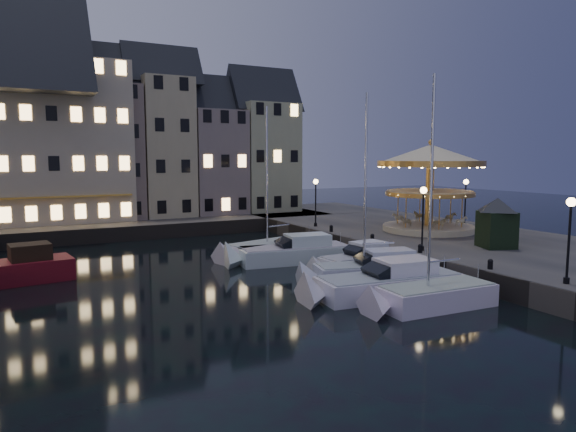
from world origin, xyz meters
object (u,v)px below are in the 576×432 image
motorboat_e (290,254)px  red_fishing_boat (6,272)px  motorboat_f (269,250)px  ticket_kiosk (497,214)px  motorboat_a (428,298)px  motorboat_d (355,264)px  bollard_c (372,237)px  bollard_d (331,228)px  streetlamp_a (570,228)px  motorboat_c (369,272)px  streetlamp_b (423,209)px  carousel (430,171)px  streetlamp_c (316,196)px  bollard_b (420,248)px  motorboat_b (383,285)px  bollard_a (490,264)px  streetlamp_d (466,196)px

motorboat_e → red_fishing_boat: red_fishing_boat is taller
motorboat_f → ticket_kiosk: bearing=-40.5°
motorboat_a → motorboat_d: 8.14m
bollard_c → motorboat_e: motorboat_e is taller
bollard_d → bollard_c: bearing=-90.0°
streetlamp_a → motorboat_c: bearing=120.4°
bollard_d → motorboat_a: motorboat_a is taller
streetlamp_b → carousel: bearing=44.3°
bollard_d → motorboat_e: size_ratio=0.06×
streetlamp_c → motorboat_d: size_ratio=0.64×
bollard_b → motorboat_f: 11.25m
motorboat_b → carousel: carousel is taller
red_fishing_boat → bollard_a: bearing=-31.8°
carousel → ticket_kiosk: size_ratio=2.25×
streetlamp_d → bollard_a: (-11.90, -13.00, -2.41)m
streetlamp_b → streetlamp_c: bearing=90.0°
bollard_d → streetlamp_c: bearing=80.3°
motorboat_f → red_fishing_boat: (-17.22, -0.28, 0.17)m
bollard_b → bollard_c: same height
motorboat_b → motorboat_f: motorboat_f is taller
streetlamp_a → bollard_c: size_ratio=7.32×
streetlamp_d → streetlamp_c: bearing=150.1°
motorboat_a → carousel: (12.60, 13.43, 5.71)m
streetlamp_c → red_fishing_boat: size_ratio=0.53×
bollard_b → motorboat_d: size_ratio=0.09×
motorboat_a → streetlamp_a: bearing=-29.1°
motorboat_e → red_fishing_boat: 17.68m
bollard_a → bollard_c: 10.50m
bollard_b → motorboat_e: (-5.90, 6.69, -0.96)m
bollard_c → carousel: bearing=16.2°
motorboat_a → streetlamp_d: bearing=38.9°
streetlamp_b → motorboat_f: bearing=127.7°
streetlamp_b → bollard_d: streetlamp_b is taller
motorboat_d → streetlamp_a: bearing=-68.7°
streetlamp_d → bollard_a: bearing=-132.5°
streetlamp_b → streetlamp_d: 13.29m
motorboat_b → motorboat_e: bearing=91.1°
bollard_d → motorboat_f: bearing=-169.2°
bollard_b → motorboat_f: bearing=123.7°
streetlamp_a → bollard_a: 4.71m
motorboat_e → motorboat_c: bearing=-79.7°
motorboat_a → motorboat_f: (-1.02, 15.59, -0.01)m
bollard_b → carousel: (7.42, 7.15, 4.65)m
motorboat_b → streetlamp_b: bearing=32.2°
motorboat_c → red_fishing_boat: motorboat_c is taller
bollard_c → motorboat_d: bearing=-139.3°
streetlamp_b → bollard_a: bearing=-95.7°
bollard_d → ticket_kiosk: bearing=-63.1°
bollard_a → motorboat_c: motorboat_c is taller
motorboat_a → carousel: motorboat_a is taller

